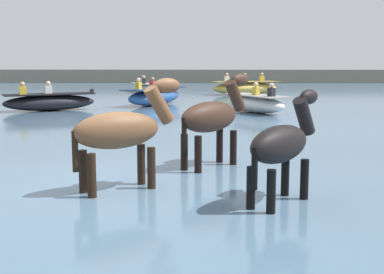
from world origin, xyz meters
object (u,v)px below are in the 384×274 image
object	(u,v)px
horse_flank_dark_bay	(212,119)
boat_near_port	(155,96)
boat_distant_west	(245,88)
horse_lead_black	(282,147)
boat_far_inshore	(49,102)
horse_trailing_bay	(122,133)
boat_far_offshore	(142,88)
boat_mid_outer	(256,104)

from	to	relation	value
horse_flank_dark_bay	boat_near_port	bearing A→B (deg)	99.76
boat_distant_west	horse_lead_black	bearing A→B (deg)	-93.32
horse_lead_black	boat_far_inshore	distance (m)	14.80
horse_lead_black	horse_trailing_bay	size ratio (longest dim) A/B	0.93
horse_lead_black	horse_flank_dark_bay	distance (m)	2.61
horse_flank_dark_bay	boat_far_offshore	xyz separation A→B (m)	(-3.87, 22.03, -0.59)
horse_trailing_bay	boat_distant_west	bearing A→B (deg)	80.63
horse_trailing_bay	boat_distant_west	distance (m)	22.15
boat_near_port	boat_distant_west	distance (m)	8.16
boat_far_offshore	boat_distant_west	distance (m)	6.39
horse_lead_black	boat_mid_outer	xyz separation A→B (m)	(0.93, 12.47, -0.45)
horse_trailing_bay	boat_far_offshore	xyz separation A→B (m)	(-2.48, 23.79, -0.58)
boat_mid_outer	boat_far_inshore	xyz separation A→B (m)	(-7.98, 0.54, 0.00)
boat_distant_west	boat_far_inshore	xyz separation A→B (m)	(-8.36, -9.53, -0.05)
horse_trailing_bay	boat_near_port	size ratio (longest dim) A/B	0.49
horse_trailing_bay	boat_near_port	distance (m)	15.07
horse_lead_black	boat_mid_outer	world-z (taller)	horse_lead_black
horse_trailing_bay	boat_far_offshore	distance (m)	23.93
horse_lead_black	boat_far_offshore	distance (m)	24.93
horse_flank_dark_bay	horse_trailing_bay	bearing A→B (deg)	-128.27
horse_flank_dark_bay	boat_far_inshore	distance (m)	12.23
horse_lead_black	horse_flank_dark_bay	world-z (taller)	horse_flank_dark_bay
horse_lead_black	boat_near_port	xyz separation A→B (m)	(-3.19, 15.72, -0.42)
horse_flank_dark_bay	horse_lead_black	bearing A→B (deg)	-69.56
boat_mid_outer	boat_distant_west	bearing A→B (deg)	87.84
horse_trailing_bay	boat_distant_west	size ratio (longest dim) A/B	0.49
horse_lead_black	horse_flank_dark_bay	size ratio (longest dim) A/B	0.92
horse_trailing_bay	boat_far_inshore	bearing A→B (deg)	111.08
boat_near_port	boat_mid_outer	size ratio (longest dim) A/B	1.27
horse_flank_dark_bay	boat_far_inshore	xyz separation A→B (m)	(-6.14, 10.56, -0.55)
boat_far_offshore	boat_far_inshore	bearing A→B (deg)	-101.22
horse_trailing_bay	horse_flank_dark_bay	world-z (taller)	horse_flank_dark_bay
boat_distant_west	horse_flank_dark_bay	bearing A→B (deg)	-96.29
horse_trailing_bay	boat_far_offshore	bearing A→B (deg)	95.94
horse_trailing_bay	boat_far_inshore	distance (m)	13.22
boat_far_inshore	boat_far_offshore	bearing A→B (deg)	78.78
boat_mid_outer	boat_far_inshore	world-z (taller)	boat_far_inshore
boat_far_inshore	horse_lead_black	bearing A→B (deg)	-61.53
horse_lead_black	boat_distant_west	size ratio (longest dim) A/B	0.46
horse_trailing_bay	boat_mid_outer	world-z (taller)	horse_trailing_bay
horse_trailing_bay	boat_near_port	xyz separation A→B (m)	(-0.89, 15.04, -0.50)
boat_far_inshore	boat_near_port	bearing A→B (deg)	35.14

